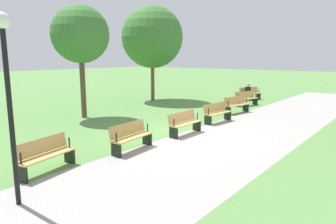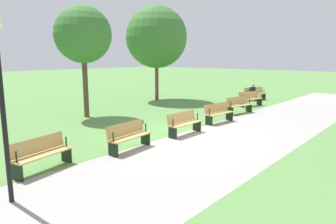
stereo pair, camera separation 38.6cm
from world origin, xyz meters
The scene contains 12 objects.
ground_plane centered at (0.00, 0.00, 0.00)m, with size 120.00×120.00×0.00m, color #5B8C47.
path_paving centered at (0.00, 1.83, 0.00)m, with size 37.08×4.25×0.01m, color #A39E99.
bench_0 centered at (-10.89, -2.21, 0.47)m, with size 1.74×1.08×0.89m.
bench_1 centered at (-8.26, -1.28, 0.47)m, with size 1.75×0.94×0.89m.
bench_2 centered at (-5.55, -0.61, 0.47)m, with size 1.74×0.79×0.89m.
bench_3 centered at (-2.79, -0.20, 0.47)m, with size 1.72×0.63×0.89m.
bench_4 centered at (0.00, -0.07, 0.47)m, with size 1.68×0.47×0.89m.
bench_5 centered at (2.79, -0.20, 0.47)m, with size 1.72×0.63×0.89m.
bench_6 centered at (5.55, -0.61, 0.47)m, with size 1.74×0.79×0.89m.
person_seated centered at (-10.63, -2.16, 0.64)m, with size 0.48×0.59×1.20m.
tree_0 centered at (0.40, -6.01, 4.06)m, with size 2.78×2.78×5.48m.
tree_2 centered at (-6.33, -7.37, 4.32)m, with size 4.17×4.17×6.41m.
Camera 2 is at (9.30, 7.09, 3.02)m, focal length 32.67 mm.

